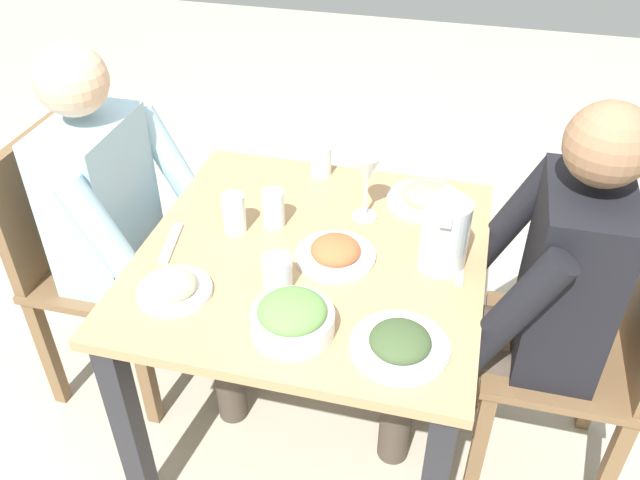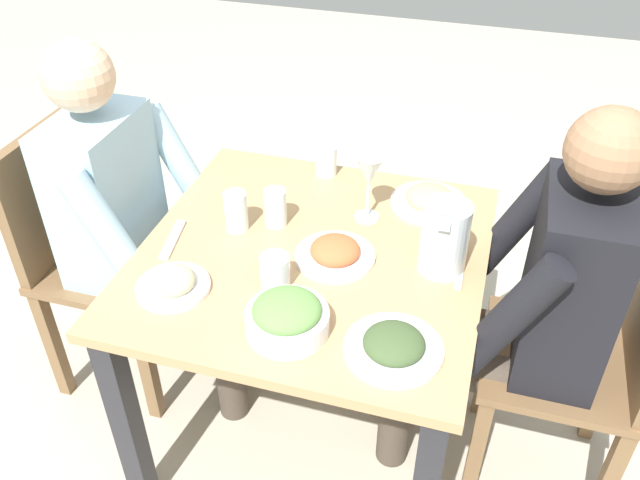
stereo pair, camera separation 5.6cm
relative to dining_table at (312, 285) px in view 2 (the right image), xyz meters
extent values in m
plane|color=#B7AD99|center=(0.00, 0.00, -0.59)|extent=(8.00, 8.00, 0.00)
cube|color=tan|center=(0.00, 0.00, 0.10)|extent=(0.90, 0.90, 0.03)
cube|color=#232328|center=(0.39, -0.39, -0.25)|extent=(0.06, 0.06, 0.68)
cube|color=#232328|center=(-0.39, 0.39, -0.25)|extent=(0.06, 0.06, 0.68)
cube|color=#232328|center=(0.39, 0.39, -0.25)|extent=(0.06, 0.06, 0.68)
cube|color=brown|center=(0.21, -0.85, -0.37)|extent=(0.04, 0.04, 0.45)
cube|color=brown|center=(-0.13, -0.51, -0.37)|extent=(0.04, 0.04, 0.45)
cube|color=brown|center=(0.21, -0.51, -0.37)|extent=(0.04, 0.04, 0.45)
cube|color=brown|center=(0.04, -0.68, -0.13)|extent=(0.40, 0.40, 0.03)
cube|color=brown|center=(0.23, 0.85, -0.37)|extent=(0.04, 0.04, 0.45)
cube|color=brown|center=(-0.11, 0.85, -0.37)|extent=(0.04, 0.04, 0.45)
cube|color=brown|center=(0.23, 0.51, -0.37)|extent=(0.04, 0.04, 0.45)
cube|color=brown|center=(-0.11, 0.51, -0.37)|extent=(0.04, 0.04, 0.45)
cube|color=brown|center=(0.06, 0.68, -0.13)|extent=(0.40, 0.40, 0.03)
cube|color=brown|center=(0.06, 0.86, 0.09)|extent=(0.38, 0.04, 0.42)
cube|color=black|center=(0.04, -0.65, 0.13)|extent=(0.32, 0.20, 0.50)
sphere|color=#936B4C|center=(0.04, -0.65, 0.50)|extent=(0.19, 0.19, 0.19)
cylinder|color=#473D33|center=(-0.05, -0.46, -0.15)|extent=(0.11, 0.38, 0.11)
cylinder|color=#473D33|center=(-0.05, -0.27, -0.35)|extent=(0.10, 0.10, 0.47)
cylinder|color=black|center=(-0.16, -0.51, 0.16)|extent=(0.08, 0.23, 0.37)
cylinder|color=#473D33|center=(0.12, -0.46, -0.15)|extent=(0.11, 0.38, 0.11)
cylinder|color=#473D33|center=(0.12, -0.27, -0.35)|extent=(0.10, 0.10, 0.47)
cylinder|color=black|center=(0.24, -0.51, 0.16)|extent=(0.08, 0.23, 0.37)
cube|color=#9EC6E0|center=(0.06, 0.65, 0.13)|extent=(0.32, 0.20, 0.50)
sphere|color=#DBB28E|center=(0.06, 0.65, 0.50)|extent=(0.19, 0.19, 0.19)
cylinder|color=#473D33|center=(0.15, 0.46, -0.15)|extent=(0.11, 0.38, 0.11)
cylinder|color=#473D33|center=(0.15, 0.27, -0.35)|extent=(0.10, 0.10, 0.47)
cylinder|color=#9EC6E0|center=(0.26, 0.51, 0.16)|extent=(0.08, 0.23, 0.37)
cylinder|color=#473D33|center=(-0.02, 0.46, -0.15)|extent=(0.11, 0.38, 0.11)
cylinder|color=#473D33|center=(-0.02, 0.27, -0.35)|extent=(0.10, 0.10, 0.47)
cylinder|color=#9EC6E0|center=(-0.14, 0.51, 0.16)|extent=(0.08, 0.23, 0.37)
cylinder|color=silver|center=(0.03, -0.33, 0.21)|extent=(0.12, 0.12, 0.19)
cube|color=silver|center=(0.10, -0.33, 0.22)|extent=(0.02, 0.02, 0.11)
cube|color=silver|center=(-0.02, -0.33, 0.29)|extent=(0.04, 0.03, 0.02)
cylinder|color=white|center=(-0.29, -0.03, 0.14)|extent=(0.19, 0.19, 0.05)
ellipsoid|color=#608E47|center=(-0.29, -0.03, 0.18)|extent=(0.16, 0.16, 0.06)
cylinder|color=white|center=(-0.24, 0.28, 0.12)|extent=(0.18, 0.18, 0.01)
ellipsoid|color=#B7AD89|center=(-0.24, 0.28, 0.14)|extent=(0.11, 0.11, 0.06)
cylinder|color=white|center=(0.31, -0.26, 0.12)|extent=(0.22, 0.22, 0.01)
ellipsoid|color=#E0C670|center=(0.31, -0.26, 0.14)|extent=(0.14, 0.14, 0.06)
cylinder|color=white|center=(-0.01, -0.06, 0.12)|extent=(0.21, 0.21, 0.01)
ellipsoid|color=#CC5B33|center=(-0.01, -0.06, 0.14)|extent=(0.13, 0.13, 0.06)
cylinder|color=white|center=(-0.29, -0.28, 0.12)|extent=(0.22, 0.22, 0.01)
ellipsoid|color=#3D512D|center=(-0.29, -0.28, 0.14)|extent=(0.14, 0.14, 0.05)
cylinder|color=silver|center=(0.04, 0.23, 0.17)|extent=(0.06, 0.06, 0.11)
cylinder|color=silver|center=(-0.15, 0.05, 0.16)|extent=(0.07, 0.07, 0.09)
cylinder|color=silver|center=(0.09, 0.13, 0.17)|extent=(0.06, 0.06, 0.11)
cylinder|color=silver|center=(0.39, 0.07, 0.16)|extent=(0.07, 0.07, 0.09)
cylinder|color=silver|center=(0.19, -0.10, 0.12)|extent=(0.07, 0.07, 0.01)
cylinder|color=silver|center=(0.19, -0.10, 0.17)|extent=(0.01, 0.01, 0.10)
cone|color=silver|center=(0.19, -0.10, 0.27)|extent=(0.08, 0.08, 0.09)
cube|color=silver|center=(-0.06, 0.37, 0.12)|extent=(0.17, 0.06, 0.01)
cube|color=silver|center=(0.05, -0.38, 0.12)|extent=(0.19, 0.03, 0.01)
camera|label=1|loc=(-1.33, -0.36, 1.19)|focal=37.36mm
camera|label=2|loc=(-1.32, -0.41, 1.19)|focal=37.36mm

